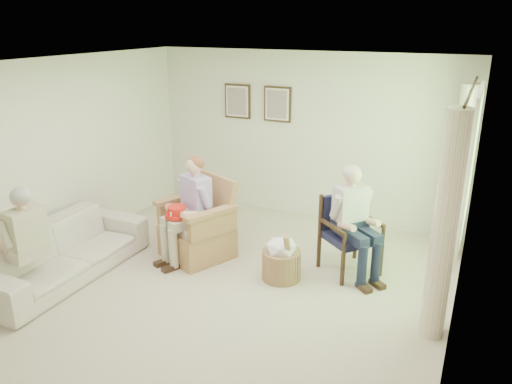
{
  "coord_description": "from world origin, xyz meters",
  "views": [
    {
      "loc": [
        2.55,
        -4.5,
        3.04
      ],
      "look_at": [
        0.13,
        0.68,
        1.05
      ],
      "focal_mm": 35.0,
      "sensor_mm": 36.0,
      "label": 1
    }
  ],
  "objects_px": {
    "person_dark": "(351,215)",
    "hatbox": "(282,258)",
    "wicker_armchair": "(199,232)",
    "person_sofa": "(21,237)",
    "sofa": "(63,252)",
    "person_wicker": "(191,203)",
    "wood_armchair": "(353,230)",
    "red_hat": "(177,212)"
  },
  "relations": [
    {
      "from": "wicker_armchair",
      "to": "person_sofa",
      "type": "relative_size",
      "value": 0.82
    },
    {
      "from": "person_wicker",
      "to": "sofa",
      "type": "bearing_deg",
      "value": -113.66
    },
    {
      "from": "hatbox",
      "to": "wood_armchair",
      "type": "bearing_deg",
      "value": 41.76
    },
    {
      "from": "wood_armchair",
      "to": "red_hat",
      "type": "xyz_separation_m",
      "value": [
        -2.07,
        -0.81,
        0.19
      ]
    },
    {
      "from": "wicker_armchair",
      "to": "person_sofa",
      "type": "height_order",
      "value": "person_sofa"
    },
    {
      "from": "person_sofa",
      "to": "wicker_armchair",
      "type": "bearing_deg",
      "value": 152.1
    },
    {
      "from": "wicker_armchair",
      "to": "wood_armchair",
      "type": "bearing_deg",
      "value": 38.63
    },
    {
      "from": "hatbox",
      "to": "red_hat",
      "type": "bearing_deg",
      "value": -172.35
    },
    {
      "from": "sofa",
      "to": "hatbox",
      "type": "relative_size",
      "value": 3.23
    },
    {
      "from": "wicker_armchair",
      "to": "wood_armchair",
      "type": "xyz_separation_m",
      "value": [
        1.97,
        0.49,
        0.19
      ]
    },
    {
      "from": "red_hat",
      "to": "hatbox",
      "type": "bearing_deg",
      "value": 7.65
    },
    {
      "from": "sofa",
      "to": "person_dark",
      "type": "relative_size",
      "value": 1.66
    },
    {
      "from": "wood_armchair",
      "to": "person_sofa",
      "type": "bearing_deg",
      "value": 165.21
    },
    {
      "from": "wicker_armchair",
      "to": "person_dark",
      "type": "xyz_separation_m",
      "value": [
        1.97,
        0.33,
        0.46
      ]
    },
    {
      "from": "wicker_armchair",
      "to": "wood_armchair",
      "type": "height_order",
      "value": "wicker_armchair"
    },
    {
      "from": "sofa",
      "to": "red_hat",
      "type": "height_order",
      "value": "red_hat"
    },
    {
      "from": "person_dark",
      "to": "hatbox",
      "type": "height_order",
      "value": "person_dark"
    },
    {
      "from": "wicker_armchair",
      "to": "red_hat",
      "type": "relative_size",
      "value": 3.47
    },
    {
      "from": "hatbox",
      "to": "person_sofa",
      "type": "bearing_deg",
      "value": -146.57
    },
    {
      "from": "wood_armchair",
      "to": "hatbox",
      "type": "relative_size",
      "value": 1.37
    },
    {
      "from": "person_wicker",
      "to": "person_dark",
      "type": "relative_size",
      "value": 1.0
    },
    {
      "from": "sofa",
      "to": "person_sofa",
      "type": "height_order",
      "value": "person_sofa"
    },
    {
      "from": "person_wicker",
      "to": "person_sofa",
      "type": "xyz_separation_m",
      "value": [
        -1.2,
        -1.62,
        -0.05
      ]
    },
    {
      "from": "red_hat",
      "to": "hatbox",
      "type": "relative_size",
      "value": 0.44
    },
    {
      "from": "person_wicker",
      "to": "hatbox",
      "type": "relative_size",
      "value": 1.94
    },
    {
      "from": "wood_armchair",
      "to": "sofa",
      "type": "height_order",
      "value": "wood_armchair"
    },
    {
      "from": "person_dark",
      "to": "person_sofa",
      "type": "height_order",
      "value": "person_dark"
    },
    {
      "from": "person_wicker",
      "to": "person_dark",
      "type": "xyz_separation_m",
      "value": [
        1.97,
        0.47,
        -0.0
      ]
    },
    {
      "from": "person_wicker",
      "to": "person_sofa",
      "type": "distance_m",
      "value": 2.02
    },
    {
      "from": "person_wicker",
      "to": "person_dark",
      "type": "distance_m",
      "value": 2.02
    },
    {
      "from": "sofa",
      "to": "person_dark",
      "type": "height_order",
      "value": "person_dark"
    },
    {
      "from": "sofa",
      "to": "person_wicker",
      "type": "bearing_deg",
      "value": -48.28
    },
    {
      "from": "wicker_armchair",
      "to": "person_sofa",
      "type": "xyz_separation_m",
      "value": [
        -1.2,
        -1.76,
        0.41
      ]
    },
    {
      "from": "person_dark",
      "to": "wicker_armchair",
      "type": "bearing_deg",
      "value": 139.33
    },
    {
      "from": "person_dark",
      "to": "red_hat",
      "type": "height_order",
      "value": "person_dark"
    },
    {
      "from": "person_wicker",
      "to": "person_sofa",
      "type": "relative_size",
      "value": 1.05
    },
    {
      "from": "person_wicker",
      "to": "hatbox",
      "type": "height_order",
      "value": "person_wicker"
    },
    {
      "from": "person_wicker",
      "to": "red_hat",
      "type": "height_order",
      "value": "person_wicker"
    },
    {
      "from": "wicker_armchair",
      "to": "hatbox",
      "type": "distance_m",
      "value": 1.27
    },
    {
      "from": "wood_armchair",
      "to": "person_wicker",
      "type": "relative_size",
      "value": 0.7
    },
    {
      "from": "person_sofa",
      "to": "wood_armchair",
      "type": "bearing_deg",
      "value": 131.81
    },
    {
      "from": "sofa",
      "to": "person_dark",
      "type": "xyz_separation_m",
      "value": [
        3.17,
        1.54,
        0.47
      ]
    }
  ]
}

